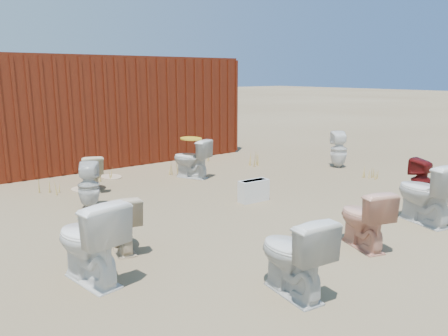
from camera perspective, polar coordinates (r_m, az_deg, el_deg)
ground at (r=6.64m, az=3.17°, el=-5.52°), size 100.00×100.00×0.00m
shipping_container at (r=10.84m, az=-15.10°, el=7.46°), size 6.00×2.40×2.40m
toilet_front_a at (r=4.50m, az=-17.22°, el=-9.04°), size 0.61×0.91×0.86m
toilet_front_pink at (r=5.41m, az=17.78°, el=-6.24°), size 0.61×0.80×0.72m
toilet_front_c at (r=4.13m, az=9.01°, el=-11.11°), size 0.53×0.82×0.79m
toilet_front_maroon at (r=7.58m, az=24.37°, el=-1.55°), size 0.33×0.34×0.72m
toilet_front_e at (r=6.56m, az=24.83°, el=-2.95°), size 0.67×0.93×0.86m
toilet_back_a at (r=6.94m, az=-17.26°, el=-2.20°), size 0.44×0.44×0.71m
toilet_back_beige_left at (r=5.21m, az=-13.32°, el=-6.91°), size 0.51×0.73×0.68m
toilet_back_beige_right at (r=7.97m, az=-16.73°, el=-0.60°), size 0.55×0.72×0.65m
toilet_back_yellowlid at (r=8.61m, az=-4.30°, el=1.24°), size 0.71×0.87×0.77m
toilet_back_e at (r=9.88m, az=14.77°, el=2.35°), size 0.50×0.51×0.79m
yellow_lid at (r=8.54m, az=-4.34°, el=3.85°), size 0.39×0.49×0.02m
loose_tank at (r=7.05m, az=3.89°, el=-2.98°), size 0.51×0.23×0.35m
loose_lid_near at (r=8.95m, az=-14.50°, el=-1.14°), size 0.40×0.51×0.02m
loose_lid_far at (r=8.14m, az=-18.00°, el=-2.68°), size 0.43×0.52×0.02m
weed_clump_a at (r=8.06m, az=-21.95°, el=-2.26°), size 0.36×0.36×0.26m
weed_clump_b at (r=8.92m, az=-5.92°, el=-0.06°), size 0.32×0.32×0.27m
weed_clump_c at (r=9.82m, az=3.97°, el=1.34°), size 0.36×0.36×0.34m
weed_clump_d at (r=8.77m, az=-15.28°, el=-0.78°), size 0.30×0.30×0.23m
weed_clump_e at (r=10.26m, az=-2.59°, el=1.80°), size 0.34×0.34×0.33m
weed_clump_f at (r=9.09m, az=18.81°, el=-0.55°), size 0.28×0.28×0.23m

